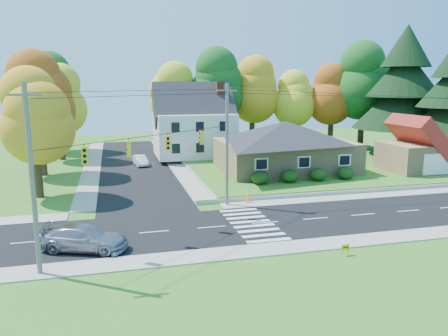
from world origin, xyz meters
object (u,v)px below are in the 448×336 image
(white_car, at_px, (140,160))
(ranch_house, at_px, (285,145))
(silver_sedan, at_px, (84,238))
(fire_hydrant, at_px, (247,198))

(white_car, bearing_deg, ranch_house, -38.97)
(ranch_house, relative_size, white_car, 3.90)
(ranch_house, height_order, silver_sedan, ranch_house)
(fire_hydrant, bearing_deg, silver_sedan, -148.88)
(ranch_house, distance_m, fire_hydrant, 13.38)
(silver_sedan, bearing_deg, white_car, 10.62)
(ranch_house, bearing_deg, fire_hydrant, -125.90)
(silver_sedan, height_order, fire_hydrant, silver_sedan)
(white_car, bearing_deg, fire_hydrant, -77.16)
(ranch_house, relative_size, fire_hydrant, 16.97)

